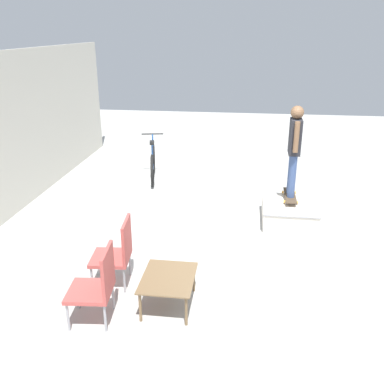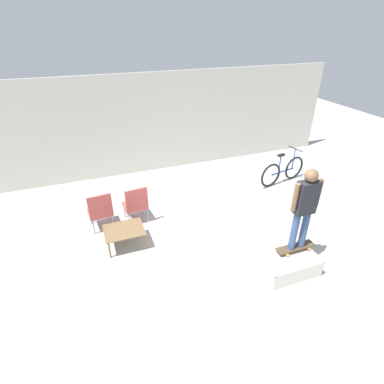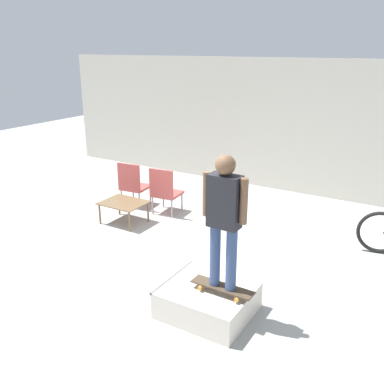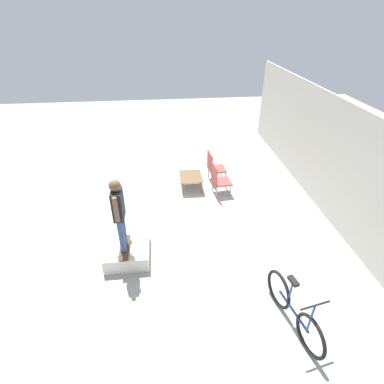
{
  "view_description": "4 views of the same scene",
  "coord_description": "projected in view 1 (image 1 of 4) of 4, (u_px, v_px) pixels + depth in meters",
  "views": [
    {
      "loc": [
        -6.21,
        0.1,
        3.37
      ],
      "look_at": [
        0.11,
        0.94,
        0.92
      ],
      "focal_mm": 40.0,
      "sensor_mm": 36.0,
      "label": 1
    },
    {
      "loc": [
        -2.04,
        -4.23,
        4.27
      ],
      "look_at": [
        -0.05,
        1.13,
        0.95
      ],
      "focal_mm": 28.0,
      "sensor_mm": 36.0,
      "label": 2
    },
    {
      "loc": [
        3.44,
        -4.84,
        3.25
      ],
      "look_at": [
        -0.03,
        0.9,
        0.94
      ],
      "focal_mm": 40.0,
      "sensor_mm": 36.0,
      "label": 3
    },
    {
      "loc": [
        6.33,
        0.18,
        4.88
      ],
      "look_at": [
        0.25,
        0.84,
        1.03
      ],
      "focal_mm": 28.0,
      "sensor_mm": 36.0,
      "label": 4
    }
  ],
  "objects": [
    {
      "name": "ground_plane",
      "position": [
        248.0,
        250.0,
        6.94
      ],
      "size": [
        24.0,
        24.0,
        0.0
      ],
      "primitive_type": "plane",
      "color": "#A8A8A3"
    },
    {
      "name": "patio_chair_right",
      "position": [
        117.0,
        251.0,
        5.85
      ],
      "size": [
        0.57,
        0.57,
        0.97
      ],
      "rotation": [
        0.0,
        0.0,
        3.24
      ],
      "color": "#99999E",
      "rests_on": "ground_plane"
    },
    {
      "name": "bicycle",
      "position": [
        153.0,
        163.0,
        10.08
      ],
      "size": [
        1.67,
        0.52,
        1.01
      ],
      "rotation": [
        0.0,
        0.0,
        0.19
      ],
      "color": "black",
      "rests_on": "ground_plane"
    },
    {
      "name": "patio_chair_left",
      "position": [
        98.0,
        283.0,
        5.1
      ],
      "size": [
        0.57,
        0.57,
        0.97
      ],
      "rotation": [
        0.0,
        0.0,
        3.24
      ],
      "color": "#99999E",
      "rests_on": "ground_plane"
    },
    {
      "name": "skateboard_on_ramp",
      "position": [
        290.0,
        195.0,
        7.98
      ],
      "size": [
        0.8,
        0.26,
        0.07
      ],
      "rotation": [
        0.0,
        0.0,
        -0.01
      ],
      "color": "#473828",
      "rests_on": "skate_ramp_box"
    },
    {
      "name": "person_skater",
      "position": [
        294.0,
        144.0,
        7.62
      ],
      "size": [
        0.57,
        0.23,
        1.66
      ],
      "rotation": [
        0.0,
        0.0,
        -0.02
      ],
      "color": "#384C7A",
      "rests_on": "skateboard_on_ramp"
    },
    {
      "name": "coffee_table",
      "position": [
        168.0,
        280.0,
        5.42
      ],
      "size": [
        0.82,
        0.66,
        0.42
      ],
      "color": "brown",
      "rests_on": "ground_plane"
    },
    {
      "name": "skate_ramp_box",
      "position": [
        289.0,
        213.0,
        7.88
      ],
      "size": [
        1.12,
        0.96,
        0.39
      ],
      "color": "silver",
      "rests_on": "ground_plane"
    }
  ]
}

